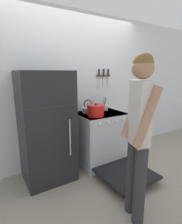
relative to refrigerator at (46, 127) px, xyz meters
The scene contains 9 objects.
ground_plane 1.07m from the refrigerator, 26.52° to the left, with size 14.00×14.00×0.00m, color gray.
wall_back 0.87m from the refrigerator, 28.65° to the left, with size 10.00×0.06×2.55m.
refrigerator is the anchor object (origin of this frame).
stove_range 1.00m from the refrigerator, ahead, with size 0.80×1.37×0.89m.
dutch_oven_pot 0.79m from the refrigerator, 10.85° to the right, with size 0.32×0.28×0.20m.
tea_kettle 0.79m from the refrigerator, ahead, with size 0.25×0.20×0.23m.
utensil_jar 1.15m from the refrigerator, ahead, with size 0.11×0.11×0.26m.
person 1.37m from the refrigerator, 65.49° to the right, with size 0.35×0.41×1.75m.
wall_knife_strip 1.44m from the refrigerator, 13.84° to the left, with size 0.31×0.03×0.35m.
Camera 1 is at (-1.34, -2.70, 1.57)m, focal length 28.00 mm.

